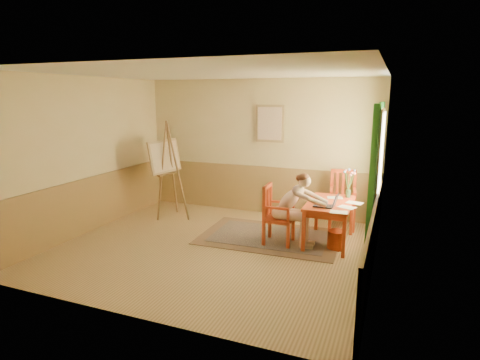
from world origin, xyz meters
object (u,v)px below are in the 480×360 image
at_px(chair_left, 276,215).
at_px(easel, 166,160).
at_px(chair_back, 342,199).
at_px(table, 330,207).
at_px(figure, 294,206).
at_px(laptop, 328,204).

distance_m(chair_left, easel, 2.70).
bearing_deg(chair_back, table, -95.18).
distance_m(table, figure, 0.63).
bearing_deg(table, chair_back, 84.82).
bearing_deg(easel, chair_back, 10.29).
xyz_separation_m(chair_back, easel, (-3.44, -0.62, 0.63)).
relative_size(laptop, easel, 0.19).
relative_size(table, figure, 0.97).
xyz_separation_m(chair_back, figure, (-0.62, -1.29, 0.14)).
relative_size(chair_back, figure, 0.87).
bearing_deg(chair_left, table, 22.10).
relative_size(figure, laptop, 3.23).
xyz_separation_m(figure, laptop, (0.54, 0.03, 0.08)).
bearing_deg(laptop, easel, 169.23).
relative_size(chair_left, laptop, 2.63).
relative_size(table, laptop, 3.13).
distance_m(table, easel, 3.41).
distance_m(figure, easel, 2.94).
height_order(laptop, easel, easel).
bearing_deg(table, laptop, -88.38).
bearing_deg(laptop, figure, -177.08).
distance_m(chair_left, figure, 0.35).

